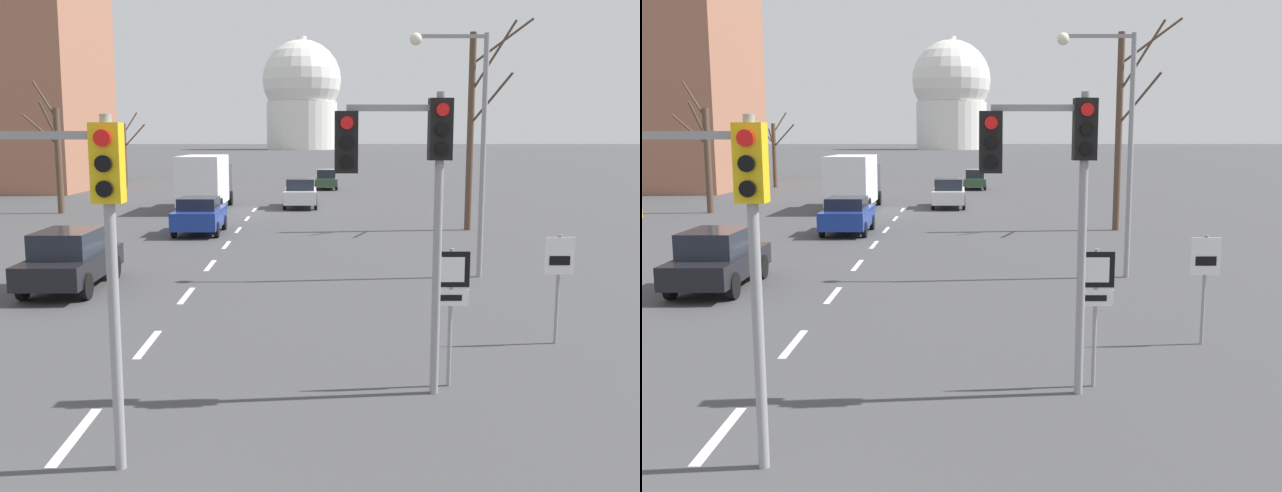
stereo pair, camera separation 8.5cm
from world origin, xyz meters
TOP-DOWN VIEW (x-y plane):
  - lane_stripe_0 at (0.00, 4.75)m, footprint 0.16×2.00m
  - lane_stripe_1 at (0.00, 9.25)m, footprint 0.16×2.00m
  - lane_stripe_2 at (0.00, 13.75)m, footprint 0.16×2.00m
  - lane_stripe_3 at (0.00, 18.25)m, footprint 0.16×2.00m
  - lane_stripe_4 at (0.00, 22.75)m, footprint 0.16×2.00m
  - lane_stripe_5 at (0.00, 27.25)m, footprint 0.16×2.00m
  - lane_stripe_6 at (0.00, 31.75)m, footprint 0.16×2.00m
  - lane_stripe_7 at (0.00, 36.25)m, footprint 0.16×2.00m
  - traffic_signal_near_right at (4.86, 6.39)m, footprint 1.83×0.34m
  - traffic_signal_centre_tall at (0.34, 3.74)m, footprint 1.95×0.34m
  - route_sign_post at (5.68, 6.73)m, footprint 0.60×0.08m
  - speed_limit_sign at (8.35, 9.22)m, footprint 0.60×0.08m
  - street_lamp_right at (7.95, 16.24)m, footprint 2.31×0.36m
  - sedan_near_left at (2.66, 37.55)m, footprint 1.97×4.57m
  - sedan_near_right at (-1.54, 26.03)m, footprint 1.97×4.16m
  - sedan_mid_centre at (4.47, 52.50)m, footprint 1.78×3.99m
  - sedan_far_left at (-3.33, 14.59)m, footprint 1.82×4.41m
  - delivery_truck at (-2.79, 36.31)m, footprint 2.44×7.20m
  - bare_tree_left_near at (-12.11, 54.66)m, footprint 2.49×2.80m
  - bare_tree_right_near at (10.54, 27.13)m, footprint 2.75×1.99m
  - bare_tree_left_far at (-10.64, 34.57)m, footprint 2.48×2.05m
  - capitol_dome at (0.00, 231.01)m, footprint 25.46×25.46m

SIDE VIEW (x-z plane):
  - lane_stripe_0 at x=0.00m, z-range 0.00..0.01m
  - lane_stripe_1 at x=0.00m, z-range 0.00..0.01m
  - lane_stripe_2 at x=0.00m, z-range 0.00..0.01m
  - lane_stripe_3 at x=0.00m, z-range 0.00..0.01m
  - lane_stripe_4 at x=0.00m, z-range 0.00..0.01m
  - lane_stripe_5 at x=0.00m, z-range 0.00..0.01m
  - lane_stripe_6 at x=0.00m, z-range 0.00..0.01m
  - lane_stripe_7 at x=0.00m, z-range 0.00..0.01m
  - sedan_mid_centre at x=4.47m, z-range -0.01..1.59m
  - sedan_near_right at x=-1.54m, z-range 0.02..1.63m
  - sedan_far_left at x=-3.33m, z-range 0.01..1.69m
  - sedan_near_left at x=2.66m, z-range 0.00..1.74m
  - speed_limit_sign at x=8.35m, z-range 0.39..2.65m
  - route_sign_post at x=5.68m, z-range 0.42..2.80m
  - delivery_truck at x=-2.79m, z-range 0.13..3.27m
  - bare_tree_left_near at x=-12.11m, z-range -0.14..6.06m
  - bare_tree_left_far at x=-10.64m, z-range -0.42..6.82m
  - traffic_signal_centre_tall at x=0.34m, z-range 1.14..5.61m
  - traffic_signal_near_right at x=4.86m, z-range 1.26..6.15m
  - street_lamp_right at x=7.95m, z-range 0.92..8.08m
  - bare_tree_right_near at x=10.54m, z-range 0.06..9.37m
  - capitol_dome at x=0.00m, z-range -0.46..35.49m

